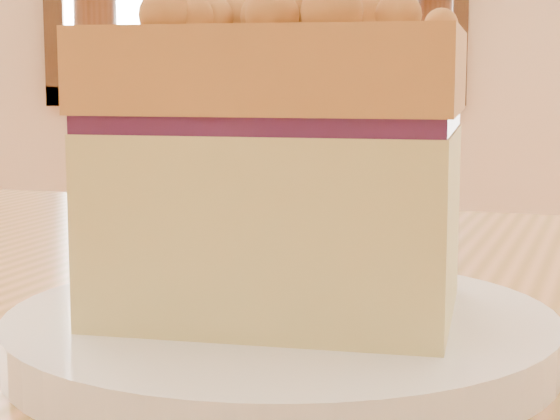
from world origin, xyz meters
name	(u,v)px	position (x,y,z in m)	size (l,w,h in m)	color
cafe_chair_main	(222,360)	(0.29, 1.01, 0.51)	(0.61, 0.61, 1.01)	brown
plate	(281,335)	(0.35, 0.23, 0.76)	(0.21, 0.21, 0.02)	white
cake_slice	(282,154)	(0.35, 0.23, 0.83)	(0.15, 0.12, 0.12)	#D7C479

